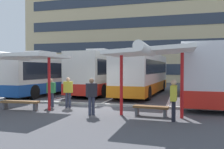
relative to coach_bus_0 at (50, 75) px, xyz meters
The scene contains 19 objects.
ground_plane 8.68m from the coach_bus_0, 45.73° to the right, with size 160.00×160.00×0.00m, color #47474C.
terminal_building 27.55m from the coach_bus_0, 76.66° to the left, with size 43.89×12.43×24.57m.
coach_bus_0 is the anchor object (origin of this frame).
coach_bus_1 4.69m from the coach_bus_0, 26.19° to the left, with size 3.14×10.68×3.68m.
coach_bus_2 7.74m from the coach_bus_0, 10.70° to the left, with size 3.10×10.53×3.62m.
coach_bus_3 12.06m from the coach_bus_0, ahead, with size 3.00×12.59×3.72m.
lane_stripe_0 2.57m from the coach_bus_0, 154.15° to the left, with size 0.16×14.00×0.01m, color white.
lane_stripe_1 2.75m from the coach_bus_0, 23.19° to the left, with size 0.16×14.00×0.01m, color white.
lane_stripe_2 6.22m from the coach_bus_0, ahead, with size 0.16×14.00×0.01m, color white.
lane_stripe_3 10.01m from the coach_bus_0, ahead, with size 0.16×14.00×0.01m, color white.
waiting_shelter_0 8.20m from the coach_bus_0, 70.94° to the right, with size 4.13×5.21×2.89m.
bench_0 8.14m from the coach_bus_0, 70.74° to the right, with size 2.02×0.66×0.45m.
waiting_shelter_1 12.23m from the coach_bus_0, 40.08° to the right, with size 3.65×4.79×3.04m.
bench_1 11.99m from the coach_bus_0, 38.65° to the right, with size 1.59×0.56×0.45m.
platform_kerb 8.02m from the coach_bus_0, 40.83° to the right, with size 44.00×0.24×0.12m, color #ADADA8.
waiting_passenger_0 7.86m from the coach_bus_0, 53.09° to the right, with size 0.50×0.30×1.63m.
waiting_passenger_1 10.38m from the coach_bus_0, 49.82° to the right, with size 0.49×0.50×1.66m.
waiting_passenger_2 13.24m from the coach_bus_0, 38.76° to the right, with size 0.26×0.50×1.66m.
waiting_passenger_3 7.39m from the coach_bus_0, 59.61° to the right, with size 0.48×0.29×1.55m.
Camera 1 is at (4.65, -12.16, 2.10)m, focal length 39.10 mm.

